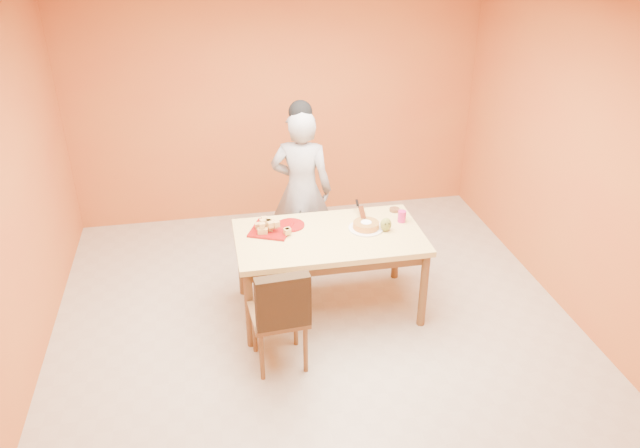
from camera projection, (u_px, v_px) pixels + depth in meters
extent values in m
plane|color=beige|center=(321.00, 341.00, 5.25)|extent=(5.00, 5.00, 0.00)
plane|color=white|center=(321.00, 6.00, 3.98)|extent=(5.00, 5.00, 0.00)
plane|color=#C76E2D|center=(277.00, 100.00, 6.79)|extent=(4.50, 0.00, 4.50)
plane|color=#C76E2D|center=(596.00, 174.00, 5.00)|extent=(0.00, 5.00, 5.00)
cube|color=#DDC674|center=(329.00, 237.00, 5.33)|extent=(1.60, 0.90, 0.05)
cube|color=brown|center=(329.00, 245.00, 5.37)|extent=(1.48, 0.78, 0.10)
cylinder|color=brown|center=(249.00, 310.00, 5.05)|extent=(0.07, 0.07, 0.71)
cylinder|color=brown|center=(242.00, 261.00, 5.72)|extent=(0.07, 0.07, 0.71)
cylinder|color=brown|center=(423.00, 290.00, 5.30)|extent=(0.07, 0.07, 0.71)
cylinder|color=brown|center=(396.00, 245.00, 5.97)|extent=(0.07, 0.07, 0.71)
imported|color=#9D9C9F|center=(302.00, 190.00, 6.01)|extent=(0.68, 0.55, 1.62)
cube|color=maroon|center=(271.00, 230.00, 5.38)|extent=(0.43, 0.43, 0.02)
cylinder|color=maroon|center=(291.00, 225.00, 5.46)|extent=(0.28, 0.28, 0.01)
cylinder|color=white|center=(366.00, 228.00, 5.41)|extent=(0.38, 0.38, 0.01)
cylinder|color=gold|center=(366.00, 225.00, 5.40)|extent=(0.29, 0.29, 0.05)
cube|color=silver|center=(362.00, 212.00, 5.54)|extent=(0.08, 0.26, 0.01)
ellipsoid|color=olive|center=(386.00, 225.00, 5.35)|extent=(0.11, 0.10, 0.12)
cylinder|color=#C31D69|center=(402.00, 216.00, 5.51)|extent=(0.08, 0.08, 0.10)
cylinder|color=#351B0E|center=(395.00, 210.00, 5.71)|extent=(0.10, 0.10, 0.03)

